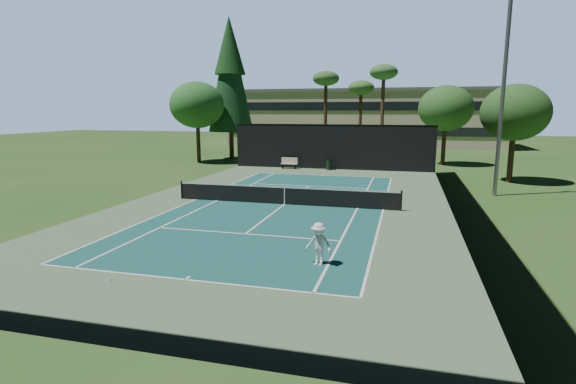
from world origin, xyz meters
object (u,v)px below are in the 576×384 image
Objects in this scene: trash_bin at (329,165)px; player at (319,244)px; tennis_ball_a at (111,280)px; tennis_ball_b at (249,194)px; tennis_ball_c at (298,200)px; park_bench at (289,163)px; tennis_ball_d at (270,186)px; tennis_net at (284,195)px.

player is at bearing -81.20° from trash_bin.
tennis_ball_a is 15.04m from tennis_ball_b.
park_bench is at bearing 106.78° from tennis_ball_c.
player is 21.82× the size of tennis_ball_b.
tennis_ball_d is 0.05× the size of park_bench.
tennis_net reaches higher than tennis_ball_c.
tennis_net reaches higher than park_bench.
tennis_net is 13.65× the size of trash_bin.
tennis_ball_b is (-3.02, 2.52, -0.52)m from tennis_net.
tennis_ball_a is 0.04× the size of park_bench.
tennis_ball_d is 9.97m from park_bench.
tennis_ball_b is 1.01× the size of tennis_ball_d.
tennis_ball_a is 17.97m from tennis_ball_d.
tennis_ball_c reaches higher than tennis_ball_d.
tennis_net is 12.71m from tennis_ball_a.
tennis_ball_a is at bearing -87.00° from tennis_ball_b.
tennis_ball_c is at bearing 71.05° from tennis_net.
tennis_ball_a is at bearing -94.42° from trash_bin.
tennis_ball_c reaches higher than tennis_ball_b.
trash_bin is (-0.54, 14.07, 0.44)m from tennis_ball_c.
player is at bearing -60.30° from tennis_ball_b.
trash_bin is at bearing 77.17° from tennis_ball_b.
park_bench is at bearing 96.98° from tennis_ball_d.
trash_bin is at bearing 90.25° from tennis_net.
tennis_net is 10.13m from player.
park_bench is at bearing 121.60° from player.
tennis_ball_b and tennis_ball_d have the same top height.
tennis_ball_c is 0.05× the size of park_bench.
player reaches higher than tennis_ball_a.
player is 11.30m from tennis_ball_c.
tennis_net reaches higher than trash_bin.
tennis_ball_d is (-6.30, 14.86, -0.71)m from player.
park_bench is 1.59× the size of trash_bin.
player is (3.78, -9.40, 0.19)m from tennis_net.
player is at bearing -73.10° from park_bench.
player is at bearing -72.95° from tennis_ball_c.
tennis_net reaches higher than tennis_ball_a.
tennis_ball_d is at bearing 114.81° from tennis_net.
tennis_net is 168.09× the size of tennis_ball_c.
tennis_ball_c is at bearing -53.68° from tennis_ball_d.
tennis_ball_d is (-2.52, 5.46, -0.52)m from tennis_net.
trash_bin is (-0.07, 15.45, -0.08)m from tennis_net.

